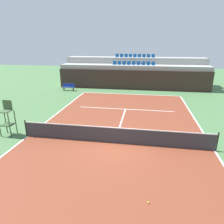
{
  "coord_description": "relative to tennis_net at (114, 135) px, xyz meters",
  "views": [
    {
      "loc": [
        1.57,
        -10.34,
        5.46
      ],
      "look_at": [
        -0.47,
        2.0,
        1.2
      ],
      "focal_mm": 32.31,
      "sensor_mm": 36.0,
      "label": 1
    }
  ],
  "objects": [
    {
      "name": "back_wall",
      "position": [
        0.0,
        14.56,
        0.68
      ],
      "size": [
        18.72,
        0.3,
        2.38
      ],
      "primitive_type": "cube",
      "color": "#33231E",
      "rests_on": "ground_plane"
    },
    {
      "name": "seating_row_lower",
      "position": [
        -0.0,
        16.0,
        2.5
      ],
      "size": [
        5.37,
        0.44,
        0.44
      ],
      "color": "#145193",
      "rests_on": "stands_tier_lower"
    },
    {
      "name": "baseline_far",
      "position": [
        0.0,
        11.95,
        -0.5
      ],
      "size": [
        11.0,
        0.1,
        0.0
      ],
      "primitive_type": "cube",
      "color": "white",
      "rests_on": "court_surface"
    },
    {
      "name": "centre_service_line",
      "position": [
        0.0,
        3.2,
        -0.5
      ],
      "size": [
        0.1,
        6.4,
        0.0
      ],
      "primitive_type": "cube",
      "color": "white",
      "rests_on": "court_surface"
    },
    {
      "name": "player_bench",
      "position": [
        -7.61,
        12.69,
        -0.0
      ],
      "size": [
        1.5,
        0.4,
        0.85
      ],
      "color": "navy",
      "rests_on": "ground_plane"
    },
    {
      "name": "ground_plane",
      "position": [
        0.0,
        0.0,
        -0.51
      ],
      "size": [
        80.0,
        80.0,
        0.0
      ],
      "primitive_type": "plane",
      "color": "#477042"
    },
    {
      "name": "court_surface",
      "position": [
        0.0,
        0.0,
        -0.5
      ],
      "size": [
        11.0,
        24.0,
        0.01
      ],
      "primitive_type": "cube",
      "color": "brown",
      "rests_on": "ground_plane"
    },
    {
      "name": "stands_tier_upper",
      "position": [
        0.0,
        18.31,
        1.33
      ],
      "size": [
        18.72,
        2.4,
        3.68
      ],
      "primitive_type": "cube",
      "color": "#9E9E99",
      "rests_on": "ground_plane"
    },
    {
      "name": "sideline_left",
      "position": [
        -5.45,
        0.0,
        -0.5
      ],
      "size": [
        0.1,
        24.0,
        0.0
      ],
      "primitive_type": "cube",
      "color": "white",
      "rests_on": "court_surface"
    },
    {
      "name": "stands_tier_lower",
      "position": [
        0.0,
        15.91,
        0.93
      ],
      "size": [
        18.72,
        2.4,
        2.88
      ],
      "primitive_type": "cube",
      "color": "#9E9E99",
      "rests_on": "ground_plane"
    },
    {
      "name": "tennis_ball_0",
      "position": [
        1.91,
        -4.4,
        -0.47
      ],
      "size": [
        0.07,
        0.07,
        0.07
      ],
      "primitive_type": "sphere",
      "color": "#CCE033",
      "rests_on": "court_surface"
    },
    {
      "name": "service_line_far",
      "position": [
        0.0,
        6.4,
        -0.5
      ],
      "size": [
        8.26,
        0.1,
        0.0
      ],
      "primitive_type": "cube",
      "color": "white",
      "rests_on": "court_surface"
    },
    {
      "name": "umpire_chair",
      "position": [
        -6.7,
        0.06,
        0.68
      ],
      "size": [
        0.76,
        0.66,
        2.2
      ],
      "color": "#334C2D",
      "rests_on": "ground_plane"
    },
    {
      "name": "sideline_right",
      "position": [
        5.45,
        0.0,
        -0.5
      ],
      "size": [
        0.1,
        24.0,
        0.0
      ],
      "primitive_type": "cube",
      "color": "white",
      "rests_on": "court_surface"
    },
    {
      "name": "tennis_net",
      "position": [
        0.0,
        0.0,
        0.0
      ],
      "size": [
        11.08,
        0.08,
        1.07
      ],
      "color": "black",
      "rests_on": "court_surface"
    },
    {
      "name": "seating_row_upper",
      "position": [
        -0.0,
        18.4,
        3.3
      ],
      "size": [
        5.37,
        0.44,
        0.44
      ],
      "color": "#145193",
      "rests_on": "stands_tier_upper"
    }
  ]
}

